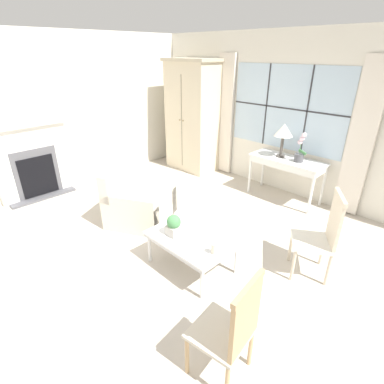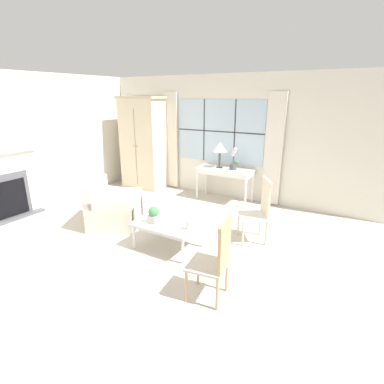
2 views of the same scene
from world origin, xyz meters
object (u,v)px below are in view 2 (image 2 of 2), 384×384
object	(u,v)px
fireplace	(5,180)
accent_chair_wooden	(216,257)
side_chair_wooden	(260,208)
potted_orchid	(233,161)
console_table	(225,172)
pillar_candle	(188,225)
armchair_upholstered	(114,210)
potted_plant_small	(154,214)
coffee_table	(168,225)
table_lamp	(220,148)
armoire	(144,143)

from	to	relation	value
fireplace	accent_chair_wooden	world-z (taller)	fireplace
side_chair_wooden	accent_chair_wooden	distance (m)	1.74
potted_orchid	side_chair_wooden	bearing A→B (deg)	-53.67
console_table	pillar_candle	xyz separation A→B (m)	(0.60, -2.59, -0.17)
armchair_upholstered	potted_plant_small	bearing A→B (deg)	-15.82
armchair_upholstered	pillar_candle	bearing A→B (deg)	-8.90
fireplace	coffee_table	bearing A→B (deg)	9.48
table_lamp	potted_plant_small	distance (m)	2.75
console_table	coffee_table	world-z (taller)	console_table
fireplace	pillar_candle	size ratio (longest dim) A/B	15.81
armoire	armchair_upholstered	world-z (taller)	armoire
fireplace	coffee_table	size ratio (longest dim) A/B	2.25
side_chair_wooden	potted_plant_small	bearing A→B (deg)	-140.56
fireplace	armchair_upholstered	bearing A→B (deg)	21.77
accent_chair_wooden	pillar_candle	world-z (taller)	accent_chair_wooden
table_lamp	potted_orchid	size ratio (longest dim) A/B	1.16
armoire	potted_orchid	size ratio (longest dim) A/B	4.64
table_lamp	potted_orchid	distance (m)	0.44
side_chair_wooden	pillar_candle	size ratio (longest dim) A/B	7.35
armoire	console_table	world-z (taller)	armoire
armoire	console_table	distance (m)	2.35
table_lamp	coffee_table	distance (m)	2.70
potted_orchid	armchair_upholstered	distance (m)	2.78
side_chair_wooden	pillar_candle	bearing A→B (deg)	-125.56
console_table	side_chair_wooden	distance (m)	2.06
pillar_candle	coffee_table	bearing A→B (deg)	172.86
table_lamp	accent_chair_wooden	world-z (taller)	table_lamp
potted_plant_small	pillar_candle	bearing A→B (deg)	6.04
accent_chair_wooden	potted_plant_small	bearing A→B (deg)	155.21
fireplace	potted_orchid	distance (m)	4.64
console_table	accent_chair_wooden	bearing A→B (deg)	-66.93
armoire	pillar_candle	bearing A→B (deg)	-41.25
armoire	pillar_candle	size ratio (longest dim) A/B	15.99
coffee_table	pillar_candle	bearing A→B (deg)	-7.14
accent_chair_wooden	pillar_candle	distance (m)	1.07
armoire	armchair_upholstered	bearing A→B (deg)	-64.36
fireplace	armoire	bearing A→B (deg)	73.05
accent_chair_wooden	pillar_candle	xyz separation A→B (m)	(-0.80, 0.71, -0.06)
console_table	pillar_candle	bearing A→B (deg)	-76.91
accent_chair_wooden	pillar_candle	size ratio (longest dim) A/B	7.09
potted_orchid	pillar_candle	size ratio (longest dim) A/B	3.44
armchair_upholstered	accent_chair_wooden	distance (m)	2.82
armoire	accent_chair_wooden	bearing A→B (deg)	-41.28
coffee_table	pillar_candle	xyz separation A→B (m)	(0.41, -0.05, 0.11)
table_lamp	coffee_table	world-z (taller)	table_lamp
fireplace	side_chair_wooden	xyz separation A→B (m)	(4.58, 1.56, -0.19)
armchair_upholstered	accent_chair_wooden	size ratio (longest dim) A/B	1.18
armchair_upholstered	coffee_table	world-z (taller)	armchair_upholstered
potted_plant_small	pillar_candle	world-z (taller)	potted_plant_small
potted_orchid	pillar_candle	distance (m)	2.65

